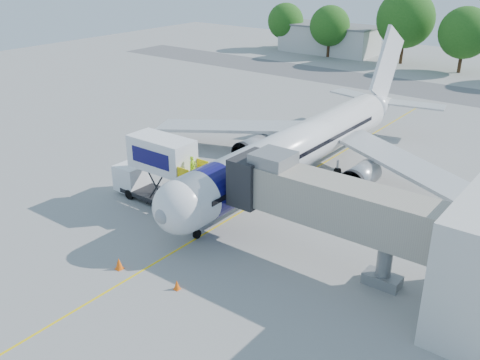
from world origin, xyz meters
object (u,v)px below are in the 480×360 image
Objects in this scene: catering_hiloader at (157,170)px; ground_tug at (64,291)px; aircraft at (302,145)px; jet_bridge at (320,199)px.

ground_tug is (5.23, -12.55, -1.97)m from catering_hiloader.
aircraft reaches higher than catering_hiloader.
aircraft is 2.71× the size of jet_bridge.
aircraft is 9.01× the size of ground_tug.
aircraft is 12.77m from catering_hiloader.
jet_bridge is 14.35m from catering_hiloader.
catering_hiloader is at bearing -179.99° from jet_bridge.
jet_bridge reaches higher than catering_hiloader.
aircraft is at bearing 125.70° from jet_bridge.
aircraft is 4.44× the size of catering_hiloader.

